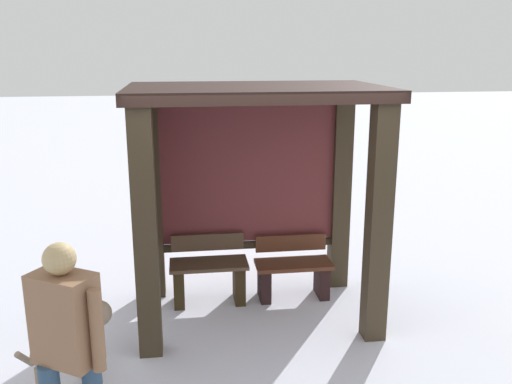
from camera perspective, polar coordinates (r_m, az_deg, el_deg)
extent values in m
plane|color=white|center=(6.32, -0.02, -12.48)|extent=(60.00, 60.00, 0.00)
cube|color=#392E1F|center=(5.20, -11.40, -4.52)|extent=(0.22, 0.22, 2.40)
cube|color=#392E1F|center=(5.52, 12.59, -3.45)|extent=(0.22, 0.22, 2.40)
cube|color=#392E1F|center=(6.46, -10.74, -0.67)|extent=(0.22, 0.22, 2.40)
cube|color=#392E1F|center=(6.72, 8.73, 0.01)|extent=(0.22, 0.22, 2.40)
cube|color=black|center=(5.64, -0.02, 10.37)|extent=(2.59, 1.67, 0.12)
cube|color=maroon|center=(6.43, -0.82, 1.99)|extent=(2.03, 0.08, 1.65)
cube|color=#392E1F|center=(6.67, -0.77, -5.50)|extent=(2.03, 0.06, 0.08)
cube|color=maroon|center=(5.98, -11.04, 0.73)|extent=(0.08, 0.73, 1.65)
cube|color=brown|center=(6.41, -4.92, -7.46)|extent=(0.90, 0.42, 0.04)
cube|color=brown|center=(6.51, -5.05, -5.20)|extent=(0.85, 0.04, 0.20)
cube|color=#2F2312|center=(6.53, -1.78, -9.34)|extent=(0.12, 0.36, 0.45)
cube|color=#2F2312|center=(6.50, -7.99, -9.60)|extent=(0.12, 0.36, 0.45)
cube|color=#552C1B|center=(6.55, 3.92, -7.48)|extent=(0.90, 0.40, 0.05)
cube|color=#552C1B|center=(6.64, 3.63, -5.28)|extent=(0.85, 0.04, 0.20)
cube|color=black|center=(6.71, 6.84, -9.04)|extent=(0.12, 0.34, 0.40)
cube|color=black|center=(6.57, 0.86, -9.44)|extent=(0.12, 0.34, 0.40)
cube|color=#92684B|center=(4.00, -19.20, -12.29)|extent=(0.50, 0.45, 0.64)
sphere|color=tan|center=(3.83, -19.74, -6.54)|extent=(0.22, 0.22, 0.22)
cylinder|color=#92684B|center=(3.85, -16.19, -13.65)|extent=(0.12, 0.12, 0.58)
cylinder|color=#92684B|center=(4.19, -21.88, -11.78)|extent=(0.12, 0.12, 0.58)
ellipsoid|color=gray|center=(5.09, -19.28, -14.37)|extent=(0.63, 0.72, 0.32)
sphere|color=gray|center=(5.32, -16.01, -12.01)|extent=(0.24, 0.24, 0.24)
cylinder|color=gray|center=(4.84, -22.86, -15.67)|extent=(0.14, 0.17, 0.18)
cylinder|color=gray|center=(5.32, -16.53, -16.76)|extent=(0.07, 0.07, 0.32)
cylinder|color=gray|center=(5.43, -17.92, -16.19)|extent=(0.07, 0.07, 0.32)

